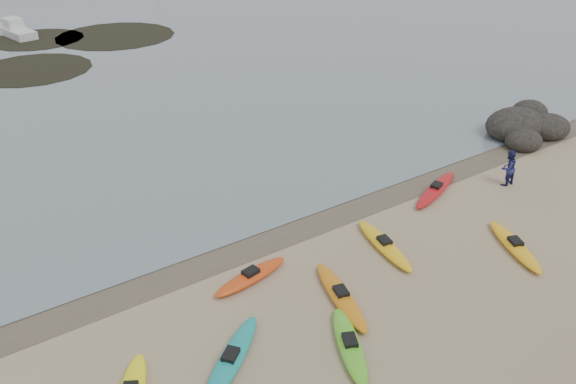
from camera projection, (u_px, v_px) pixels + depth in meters
ground at (288, 224)px, 23.05m from camera, size 600.00×600.00×0.00m
wet_sand at (292, 227)px, 22.83m from camera, size 60.00×60.00×0.00m
kayaks at (324, 295)px, 18.84m from camera, size 21.56×8.06×0.34m
person_east at (508, 168)px, 25.59m from camera, size 0.86×0.69×1.71m
rock_cluster at (525, 130)px, 31.01m from camera, size 5.31×3.91×1.81m
kelp_mats at (73, 46)px, 47.28m from camera, size 18.00×17.22×0.04m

